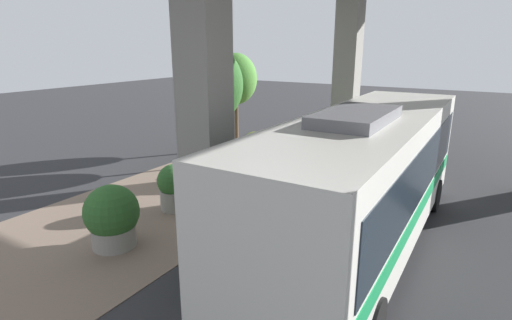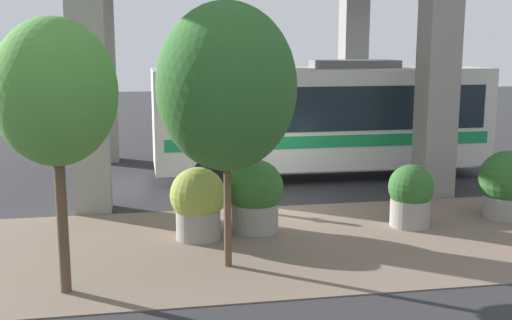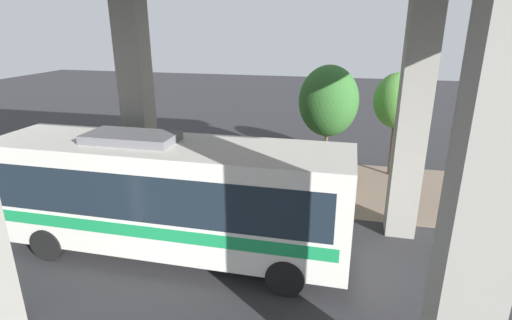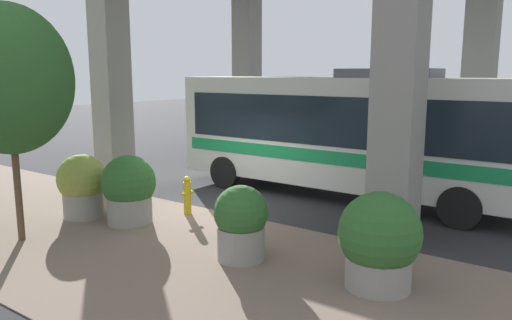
# 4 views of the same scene
# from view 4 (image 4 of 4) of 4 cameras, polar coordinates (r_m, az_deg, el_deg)

# --- Properties ---
(ground_plane) EXTENTS (80.00, 80.00, 0.00)m
(ground_plane) POSITION_cam_4_polar(r_m,az_deg,el_deg) (13.10, -4.78, -5.80)
(ground_plane) COLOR #2D2D30
(ground_plane) RESTS_ON ground
(sidewalk_strip) EXTENTS (6.00, 40.00, 0.02)m
(sidewalk_strip) POSITION_cam_4_polar(r_m,az_deg,el_deg) (11.11, -15.05, -8.98)
(sidewalk_strip) COLOR #7A6656
(sidewalk_strip) RESTS_ON ground
(bus) EXTENTS (2.69, 10.34, 3.66)m
(bus) POSITION_cam_4_polar(r_m,az_deg,el_deg) (14.35, 10.79, 3.51)
(bus) COLOR silver
(bus) RESTS_ON ground
(fire_hydrant) EXTENTS (0.39, 0.19, 0.99)m
(fire_hydrant) POSITION_cam_4_polar(r_m,az_deg,el_deg) (12.71, -7.86, -4.01)
(fire_hydrant) COLOR gold
(fire_hydrant) RESTS_ON ground
(planter_front) EXTENTS (1.37, 1.37, 1.65)m
(planter_front) POSITION_cam_4_polar(r_m,az_deg,el_deg) (8.54, 13.93, -9.01)
(planter_front) COLOR gray
(planter_front) RESTS_ON ground
(planter_middle) EXTENTS (1.28, 1.28, 1.65)m
(planter_middle) POSITION_cam_4_polar(r_m,az_deg,el_deg) (12.15, -14.31, -3.26)
(planter_middle) COLOR gray
(planter_middle) RESTS_ON ground
(planter_back) EXTENTS (1.03, 1.03, 1.46)m
(planter_back) POSITION_cam_4_polar(r_m,az_deg,el_deg) (9.54, -1.72, -7.16)
(planter_back) COLOR gray
(planter_back) RESTS_ON ground
(planter_extra) EXTENTS (1.20, 1.20, 1.59)m
(planter_extra) POSITION_cam_4_polar(r_m,az_deg,el_deg) (12.97, -19.23, -2.77)
(planter_extra) COLOR gray
(planter_extra) RESTS_ON ground
(street_tree_far) EXTENTS (2.56, 2.56, 4.95)m
(street_tree_far) POSITION_cam_4_polar(r_m,az_deg,el_deg) (11.40, -26.43, 8.23)
(street_tree_far) COLOR brown
(street_tree_far) RESTS_ON ground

